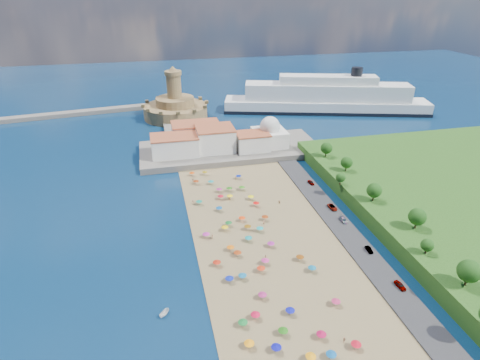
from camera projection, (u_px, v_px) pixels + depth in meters
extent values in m
plane|color=#071938|center=(245.00, 233.00, 138.77)|extent=(700.00, 700.00, 0.00)
cube|color=#59544C|center=(230.00, 150.00, 203.86)|extent=(90.00, 36.00, 3.00)
cube|color=#59544C|center=(181.00, 131.00, 230.13)|extent=(18.00, 70.00, 2.40)
cube|color=#59544C|center=(16.00, 119.00, 249.66)|extent=(199.03, 34.77, 2.60)
cube|color=silver|center=(175.00, 146.00, 192.07)|extent=(22.00, 14.00, 9.00)
cube|color=silver|center=(215.00, 139.00, 197.40)|extent=(18.00, 16.00, 11.00)
cube|color=silver|center=(252.00, 142.00, 198.19)|extent=(16.00, 12.00, 8.00)
cube|color=silver|center=(196.00, 133.00, 206.49)|extent=(24.00, 14.00, 10.00)
cube|color=silver|center=(269.00, 138.00, 203.70)|extent=(16.00, 16.00, 8.00)
sphere|color=silver|center=(270.00, 126.00, 201.03)|extent=(10.00, 10.00, 10.00)
cylinder|color=silver|center=(270.00, 119.00, 199.35)|extent=(1.20, 1.20, 1.60)
cylinder|color=olive|center=(176.00, 111.00, 255.08)|extent=(40.00, 40.00, 8.00)
cylinder|color=olive|center=(175.00, 101.00, 252.20)|extent=(24.00, 24.00, 5.00)
cylinder|color=olive|center=(174.00, 86.00, 247.98)|extent=(9.00, 9.00, 14.00)
cylinder|color=olive|center=(173.00, 73.00, 244.34)|extent=(10.40, 10.40, 2.40)
cone|color=olive|center=(173.00, 68.00, 243.14)|extent=(6.00, 6.00, 3.00)
cube|color=black|center=(325.00, 110.00, 267.93)|extent=(134.60, 56.24, 2.16)
cube|color=white|center=(325.00, 106.00, 266.64)|extent=(133.53, 55.58, 8.00)
cube|color=white|center=(327.00, 92.00, 262.50)|extent=(106.92, 44.80, 10.66)
cube|color=white|center=(328.00, 80.00, 258.94)|extent=(63.23, 29.13, 5.33)
cylinder|color=black|center=(357.00, 72.00, 255.73)|extent=(7.11, 7.11, 5.33)
cylinder|color=gray|center=(221.00, 197.00, 159.02)|extent=(0.07, 0.07, 2.00)
cone|color=#A70D1E|center=(220.00, 195.00, 158.62)|extent=(2.50, 2.50, 0.60)
cylinder|color=gray|center=(238.00, 254.00, 126.00)|extent=(0.07, 0.07, 2.00)
cone|color=#94320D|center=(238.00, 252.00, 125.60)|extent=(2.50, 2.50, 0.60)
cylinder|color=gray|center=(256.00, 204.00, 154.15)|extent=(0.07, 0.07, 2.00)
cone|color=red|center=(256.00, 202.00, 153.75)|extent=(2.50, 2.50, 0.60)
cylinder|color=gray|center=(231.00, 249.00, 128.52)|extent=(0.07, 0.07, 2.00)
cone|color=orange|center=(231.00, 246.00, 128.12)|extent=(2.50, 2.50, 0.60)
cylinder|color=gray|center=(249.00, 345.00, 94.42)|extent=(0.07, 0.07, 2.00)
cone|color=#FF990D|center=(249.00, 342.00, 94.02)|extent=(2.50, 2.50, 0.60)
cylinder|color=gray|center=(265.00, 218.00, 145.14)|extent=(0.07, 0.07, 2.00)
cone|color=#8C310C|center=(265.00, 216.00, 144.74)|extent=(2.50, 2.50, 0.60)
cylinder|color=gray|center=(251.00, 198.00, 158.77)|extent=(0.07, 0.07, 2.00)
cone|color=yellow|center=(251.00, 196.00, 158.37)|extent=(2.50, 2.50, 0.60)
cylinder|color=gray|center=(300.00, 258.00, 124.00)|extent=(0.07, 0.07, 2.00)
cone|color=#783B0A|center=(300.00, 256.00, 123.60)|extent=(2.50, 2.50, 0.60)
cylinder|color=gray|center=(217.00, 264.00, 121.66)|extent=(0.07, 0.07, 2.00)
cone|color=#B4220E|center=(217.00, 261.00, 121.26)|extent=(2.50, 2.50, 0.60)
cylinder|color=gray|center=(356.00, 346.00, 94.19)|extent=(0.07, 0.07, 2.00)
cone|color=red|center=(356.00, 343.00, 93.79)|extent=(2.50, 2.50, 0.60)
cylinder|color=gray|center=(242.00, 219.00, 144.43)|extent=(0.07, 0.07, 2.00)
cone|color=#F73E0A|center=(242.00, 217.00, 144.03)|extent=(2.50, 2.50, 0.60)
cylinder|color=gray|center=(219.00, 190.00, 164.43)|extent=(0.07, 0.07, 2.00)
cone|color=#982066|center=(219.00, 188.00, 164.03)|extent=(2.50, 2.50, 0.60)
cylinder|color=gray|center=(199.00, 203.00, 155.22)|extent=(0.07, 0.07, 2.00)
cone|color=#0D7760|center=(199.00, 201.00, 154.82)|extent=(2.50, 2.50, 0.60)
cylinder|color=gray|center=(265.00, 262.00, 122.43)|extent=(0.07, 0.07, 2.00)
cone|color=#C0297A|center=(265.00, 260.00, 122.03)|extent=(2.50, 2.50, 0.60)
cylinder|color=gray|center=(229.00, 280.00, 115.05)|extent=(0.07, 0.07, 2.00)
cone|color=#0C1E9C|center=(229.00, 277.00, 114.65)|extent=(2.50, 2.50, 0.60)
cylinder|color=gray|center=(331.00, 356.00, 91.65)|extent=(0.07, 0.07, 2.00)
cone|color=#0B5397|center=(331.00, 353.00, 91.25)|extent=(2.50, 2.50, 0.60)
cylinder|color=gray|center=(262.00, 296.00, 109.07)|extent=(0.07, 0.07, 2.00)
cone|color=#A02262|center=(262.00, 294.00, 108.68)|extent=(2.50, 2.50, 0.60)
cylinder|color=gray|center=(336.00, 303.00, 106.81)|extent=(0.07, 0.07, 2.00)
cone|color=#BA2858|center=(336.00, 300.00, 106.41)|extent=(2.50, 2.50, 0.60)
cylinder|color=gray|center=(261.00, 270.00, 119.12)|extent=(0.07, 0.07, 2.00)
cone|color=red|center=(261.00, 267.00, 118.72)|extent=(2.50, 2.50, 0.60)
cylinder|color=gray|center=(276.00, 349.00, 93.42)|extent=(0.07, 0.07, 2.00)
cone|color=#0C0C9F|center=(276.00, 346.00, 93.02)|extent=(2.50, 2.50, 0.60)
cylinder|color=gray|center=(229.00, 189.00, 165.21)|extent=(0.07, 0.07, 2.00)
cone|color=#206912|center=(229.00, 187.00, 164.81)|extent=(2.50, 2.50, 0.60)
cylinder|color=gray|center=(312.00, 269.00, 119.30)|extent=(0.07, 0.07, 2.00)
cone|color=#0F668F|center=(312.00, 267.00, 118.90)|extent=(2.50, 2.50, 0.60)
cylinder|color=gray|center=(211.00, 183.00, 170.78)|extent=(0.07, 0.07, 2.00)
cone|color=#0E7A83|center=(211.00, 181.00, 170.38)|extent=(2.50, 2.50, 0.60)
cylinder|color=gray|center=(229.00, 224.00, 141.59)|extent=(0.07, 0.07, 2.00)
cone|color=#116324|center=(229.00, 222.00, 141.19)|extent=(2.50, 2.50, 0.60)
cylinder|color=gray|center=(205.00, 173.00, 179.14)|extent=(0.07, 0.07, 2.00)
cone|color=#846A0C|center=(205.00, 171.00, 178.74)|extent=(2.50, 2.50, 0.60)
cylinder|color=gray|center=(219.00, 209.00, 150.80)|extent=(0.07, 0.07, 2.00)
cone|color=#0B4E93|center=(219.00, 207.00, 150.40)|extent=(2.50, 2.50, 0.60)
cylinder|color=gray|center=(238.00, 177.00, 175.62)|extent=(0.07, 0.07, 2.00)
cone|color=#0B2092|center=(238.00, 175.00, 175.22)|extent=(2.50, 2.50, 0.60)
cylinder|color=gray|center=(283.00, 332.00, 97.87)|extent=(0.07, 0.07, 2.00)
cone|color=#206A12|center=(283.00, 330.00, 97.47)|extent=(2.50, 2.50, 0.60)
cylinder|color=gray|center=(311.00, 358.00, 91.14)|extent=(0.07, 0.07, 2.00)
cone|color=#FF9F0D|center=(311.00, 355.00, 90.74)|extent=(2.50, 2.50, 0.60)
cylinder|color=gray|center=(255.00, 316.00, 102.56)|extent=(0.07, 0.07, 2.00)
cone|color=#BE0F32|center=(256.00, 314.00, 102.16)|extent=(2.50, 2.50, 0.60)
cylinder|color=gray|center=(290.00, 312.00, 103.88)|extent=(0.07, 0.07, 2.00)
cone|color=#0C12A3|center=(290.00, 309.00, 103.48)|extent=(2.50, 2.50, 0.60)
cylinder|color=gray|center=(206.00, 236.00, 135.16)|extent=(0.07, 0.07, 2.00)
cone|color=#B12691|center=(206.00, 233.00, 134.76)|extent=(2.50, 2.50, 0.60)
cylinder|color=gray|center=(321.00, 336.00, 96.84)|extent=(0.07, 0.07, 2.00)
cone|color=#A20D3C|center=(322.00, 333.00, 96.44)|extent=(2.50, 2.50, 0.60)
cylinder|color=gray|center=(225.00, 229.00, 138.99)|extent=(0.07, 0.07, 2.00)
cone|color=#DFB60C|center=(225.00, 226.00, 138.60)|extent=(2.50, 2.50, 0.60)
cylinder|color=gray|center=(192.00, 174.00, 178.31)|extent=(0.07, 0.07, 2.00)
cone|color=#D14509|center=(192.00, 172.00, 177.91)|extent=(2.50, 2.50, 0.60)
cylinder|color=gray|center=(230.00, 197.00, 159.26)|extent=(0.07, 0.07, 2.00)
cone|color=yellow|center=(230.00, 195.00, 158.86)|extent=(2.50, 2.50, 0.60)
cylinder|color=gray|center=(243.00, 324.00, 100.26)|extent=(0.07, 0.07, 2.00)
cone|color=#136E2A|center=(243.00, 321.00, 99.86)|extent=(2.50, 2.50, 0.60)
cylinder|color=gray|center=(196.00, 182.00, 171.06)|extent=(0.07, 0.07, 2.00)
cone|color=maroon|center=(196.00, 180.00, 170.66)|extent=(2.50, 2.50, 0.60)
cylinder|color=gray|center=(271.00, 245.00, 130.37)|extent=(0.07, 0.07, 2.00)
cone|color=#9B2182|center=(271.00, 243.00, 129.97)|extent=(2.50, 2.50, 0.60)
cylinder|color=gray|center=(243.00, 277.00, 116.19)|extent=(0.07, 0.07, 2.00)
cone|color=#106392|center=(243.00, 275.00, 115.79)|extent=(2.50, 2.50, 0.60)
cylinder|color=gray|center=(260.00, 230.00, 138.44)|extent=(0.07, 0.07, 2.00)
cone|color=teal|center=(260.00, 227.00, 138.04)|extent=(2.50, 2.50, 0.60)
cylinder|color=gray|center=(242.00, 188.00, 166.03)|extent=(0.07, 0.07, 2.00)
cone|color=#307F16|center=(242.00, 186.00, 165.63)|extent=(2.50, 2.50, 0.60)
cylinder|color=gray|center=(248.00, 228.00, 139.44)|extent=(0.07, 0.07, 2.00)
cone|color=brown|center=(248.00, 226.00, 139.04)|extent=(2.50, 2.50, 0.60)
cylinder|color=gray|center=(248.00, 239.00, 133.23)|extent=(0.07, 0.07, 2.00)
cone|color=#0E7E85|center=(248.00, 237.00, 132.83)|extent=(2.50, 2.50, 0.60)
imported|color=tan|center=(193.00, 202.00, 155.98)|extent=(1.29, 0.83, 1.88)
imported|color=tan|center=(193.00, 180.00, 173.01)|extent=(1.08, 0.49, 1.82)
imported|color=tan|center=(229.00, 198.00, 158.75)|extent=(1.11, 1.15, 1.86)
imported|color=tan|center=(213.00, 237.00, 134.80)|extent=(1.06, 0.95, 1.80)
imported|color=tan|center=(236.00, 178.00, 175.46)|extent=(1.31, 1.26, 1.79)
imported|color=tan|center=(344.00, 340.00, 96.02)|extent=(1.01, 0.93, 1.66)
imported|color=tan|center=(279.00, 202.00, 155.92)|extent=(1.46, 1.51, 1.71)
imported|color=tan|center=(266.00, 257.00, 125.04)|extent=(0.67, 0.87, 1.58)
imported|color=tan|center=(264.00, 223.00, 142.56)|extent=(0.73, 0.51, 1.88)
imported|color=white|center=(164.00, 314.00, 104.09)|extent=(3.35, 3.61, 1.39)
imported|color=gray|center=(332.00, 207.00, 151.97)|extent=(2.72, 5.13, 1.37)
imported|color=gray|center=(311.00, 182.00, 170.65)|extent=(2.14, 4.13, 1.34)
imported|color=gray|center=(343.00, 220.00, 143.86)|extent=(1.88, 4.46, 1.29)
imported|color=gray|center=(400.00, 285.00, 112.81)|extent=(1.98, 4.19, 1.38)
imported|color=gray|center=(369.00, 250.00, 128.01)|extent=(1.45, 3.78, 1.23)
cylinder|color=#382314|center=(466.00, 280.00, 105.28)|extent=(0.50, 0.50, 3.38)
sphere|color=#14380F|center=(469.00, 271.00, 103.93)|extent=(6.08, 6.08, 6.08)
cylinder|color=#382314|center=(426.00, 250.00, 118.08)|extent=(0.50, 0.50, 2.11)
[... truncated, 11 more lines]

